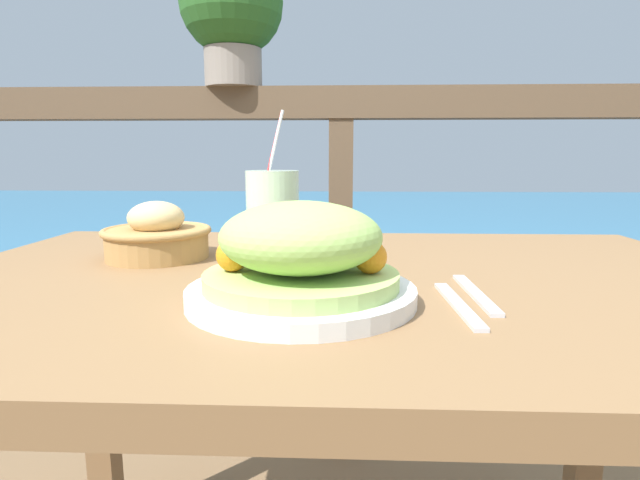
{
  "coord_description": "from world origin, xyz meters",
  "views": [
    {
      "loc": [
        0.0,
        -0.73,
        0.93
      ],
      "look_at": [
        -0.03,
        -0.05,
        0.82
      ],
      "focal_mm": 28.0,
      "sensor_mm": 36.0,
      "label": 1
    }
  ],
  "objects_px": {
    "salad_plate": "(301,260)",
    "potted_plant": "(232,10)",
    "bread_basket": "(157,236)",
    "drink_glass": "(273,217)"
  },
  "relations": [
    {
      "from": "drink_glass",
      "to": "potted_plant",
      "type": "distance_m",
      "value": 0.88
    },
    {
      "from": "salad_plate",
      "to": "bread_basket",
      "type": "distance_m",
      "value": 0.37
    },
    {
      "from": "potted_plant",
      "to": "salad_plate",
      "type": "bearing_deg",
      "value": -73.64
    },
    {
      "from": "bread_basket",
      "to": "potted_plant",
      "type": "xyz_separation_m",
      "value": [
        0.01,
        0.65,
        0.55
      ]
    },
    {
      "from": "salad_plate",
      "to": "potted_plant",
      "type": "xyz_separation_m",
      "value": [
        -0.27,
        0.9,
        0.53
      ]
    },
    {
      "from": "bread_basket",
      "to": "potted_plant",
      "type": "bearing_deg",
      "value": 89.55
    },
    {
      "from": "salad_plate",
      "to": "potted_plant",
      "type": "height_order",
      "value": "potted_plant"
    },
    {
      "from": "drink_glass",
      "to": "potted_plant",
      "type": "height_order",
      "value": "potted_plant"
    },
    {
      "from": "salad_plate",
      "to": "drink_glass",
      "type": "distance_m",
      "value": 0.23
    },
    {
      "from": "bread_basket",
      "to": "potted_plant",
      "type": "relative_size",
      "value": 0.49
    }
  ]
}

